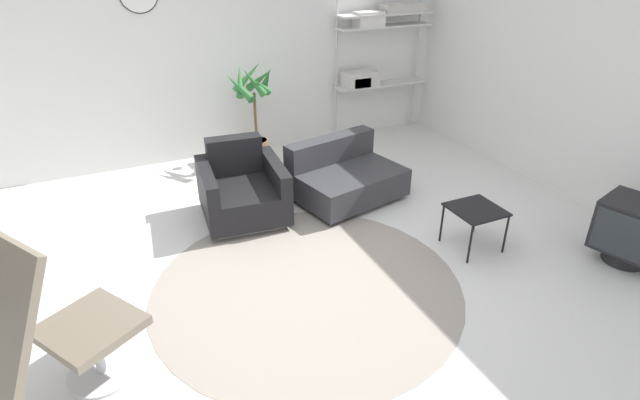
{
  "coord_description": "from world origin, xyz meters",
  "views": [
    {
      "loc": [
        -1.37,
        -3.38,
        2.53
      ],
      "look_at": [
        0.2,
        0.06,
        0.55
      ],
      "focal_mm": 28.0,
      "sensor_mm": 36.0,
      "label": 1
    }
  ],
  "objects": [
    {
      "name": "potted_plant",
      "position": [
        0.37,
        2.37,
        0.64
      ],
      "size": [
        0.63,
        0.61,
        1.24
      ],
      "color": "brown",
      "rests_on": "ground_plane"
    },
    {
      "name": "lounge_chair",
      "position": [
        -1.95,
        -0.79,
        0.72
      ],
      "size": [
        1.07,
        0.93,
        1.26
      ],
      "rotation": [
        0.0,
        0.0,
        -1.01
      ],
      "color": "#BCBCC1",
      "rests_on": "ground_plane"
    },
    {
      "name": "couch_low",
      "position": [
        0.92,
        0.98,
        0.23
      ],
      "size": [
        1.26,
        1.04,
        0.63
      ],
      "rotation": [
        0.0,
        0.0,
        3.36
      ],
      "color": "black",
      "rests_on": "ground_plane"
    },
    {
      "name": "wall_right",
      "position": [
        3.18,
        0.0,
        1.4
      ],
      "size": [
        0.06,
        12.0,
        2.8
      ],
      "color": "silver",
      "rests_on": "ground_plane"
    },
    {
      "name": "armchair_red",
      "position": [
        -0.21,
        1.04,
        0.27
      ],
      "size": [
        0.87,
        0.93,
        0.75
      ],
      "rotation": [
        0.0,
        0.0,
        3.05
      ],
      "color": "silver",
      "rests_on": "ground_plane"
    },
    {
      "name": "round_rug",
      "position": [
        -0.1,
        -0.34,
        0.0
      ],
      "size": [
        2.53,
        2.53,
        0.01
      ],
      "color": "gray",
      "rests_on": "ground_plane"
    },
    {
      "name": "side_table",
      "position": [
        1.53,
        -0.41,
        0.36
      ],
      "size": [
        0.44,
        0.44,
        0.4
      ],
      "color": "black",
      "rests_on": "ground_plane"
    },
    {
      "name": "shelf_unit",
      "position": [
        2.18,
        2.59,
        1.26
      ],
      "size": [
        1.35,
        0.28,
        2.04
      ],
      "color": "#BCBCC1",
      "rests_on": "ground_plane"
    },
    {
      "name": "wall_back",
      "position": [
        -0.0,
        2.82,
        1.4
      ],
      "size": [
        12.0,
        0.09,
        2.8
      ],
      "color": "silver",
      "rests_on": "ground_plane"
    },
    {
      "name": "ground_plane",
      "position": [
        0.0,
        0.0,
        0.0
      ],
      "size": [
        12.0,
        12.0,
        0.0
      ],
      "primitive_type": "plane",
      "color": "silver"
    },
    {
      "name": "crt_television",
      "position": [
        2.6,
        -1.16,
        0.32
      ],
      "size": [
        0.61,
        0.65,
        0.57
      ],
      "rotation": [
        0.0,
        0.0,
        1.86
      ],
      "color": "black",
      "rests_on": "ground_plane"
    }
  ]
}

